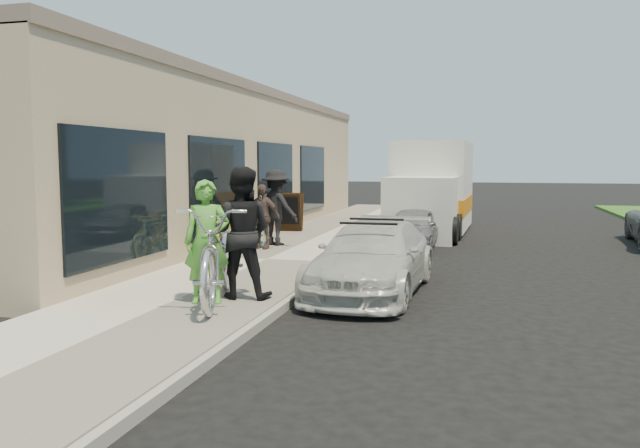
# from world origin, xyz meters

# --- Properties ---
(ground) EXTENTS (120.00, 120.00, 0.00)m
(ground) POSITION_xyz_m (0.00, 0.00, 0.00)
(ground) COLOR black
(ground) RESTS_ON ground
(sidewalk) EXTENTS (3.00, 34.00, 0.15)m
(sidewalk) POSITION_xyz_m (-2.00, 3.00, 0.07)
(sidewalk) COLOR #BAB4A7
(sidewalk) RESTS_ON ground
(curb) EXTENTS (0.12, 34.00, 0.13)m
(curb) POSITION_xyz_m (-0.45, 3.00, 0.07)
(curb) COLOR gray
(curb) RESTS_ON ground
(storefront) EXTENTS (3.60, 20.00, 4.22)m
(storefront) POSITION_xyz_m (-5.24, 7.99, 2.12)
(storefront) COLOR tan
(storefront) RESTS_ON ground
(bike_rack) EXTENTS (0.30, 0.64, 0.97)m
(bike_rack) POSITION_xyz_m (-2.90, 3.32, 0.73)
(bike_rack) COLOR black
(bike_rack) RESTS_ON sidewalk
(sandwich_board) EXTENTS (0.73, 0.74, 1.10)m
(sandwich_board) POSITION_xyz_m (-3.10, 8.17, 0.71)
(sandwich_board) COLOR black
(sandwich_board) RESTS_ON sidewalk
(sedan_white) EXTENTS (1.83, 4.09, 1.20)m
(sedan_white) POSITION_xyz_m (0.59, 0.92, 0.58)
(sedan_white) COLOR beige
(sedan_white) RESTS_ON ground
(sedan_silver) EXTENTS (1.32, 3.06, 1.03)m
(sedan_silver) POSITION_xyz_m (0.63, 6.48, 0.51)
(sedan_silver) COLOR gray
(sedan_silver) RESTS_ON ground
(moving_truck) EXTENTS (2.35, 5.72, 2.77)m
(moving_truck) POSITION_xyz_m (0.79, 10.15, 1.23)
(moving_truck) COLOR silver
(moving_truck) RESTS_ON ground
(tandem_bike) EXTENTS (1.63, 2.82, 1.40)m
(tandem_bike) POSITION_xyz_m (-1.31, -0.95, 0.85)
(tandem_bike) COLOR silver
(tandem_bike) RESTS_ON sidewalk
(woman_rider) EXTENTS (0.74, 0.60, 1.76)m
(woman_rider) POSITION_xyz_m (-1.46, -1.05, 1.03)
(woman_rider) COLOR #4FA135
(woman_rider) RESTS_ON sidewalk
(man_standing) EXTENTS (1.03, 0.84, 1.94)m
(man_standing) POSITION_xyz_m (-1.12, -0.59, 1.12)
(man_standing) COLOR black
(man_standing) RESTS_ON sidewalk
(cruiser_bike_a) EXTENTS (0.80, 1.60, 0.92)m
(cruiser_bike_a) POSITION_xyz_m (-2.80, 2.27, 0.61)
(cruiser_bike_a) COLOR #91D8BE
(cruiser_bike_a) RESTS_ON sidewalk
(cruiser_bike_b) EXTENTS (1.14, 1.80, 0.89)m
(cruiser_bike_b) POSITION_xyz_m (-2.96, 4.06, 0.60)
(cruiser_bike_b) COLOR #91D8BE
(cruiser_bike_b) RESTS_ON sidewalk
(cruiser_bike_c) EXTENTS (0.48, 1.64, 0.98)m
(cruiser_bike_c) POSITION_xyz_m (-2.64, 2.38, 0.64)
(cruiser_bike_c) COLOR gold
(cruiser_bike_c) RESTS_ON sidewalk
(bystander_a) EXTENTS (1.34, 1.03, 1.83)m
(bystander_a) POSITION_xyz_m (-2.51, 5.13, 1.07)
(bystander_a) COLOR black
(bystander_a) RESTS_ON sidewalk
(bystander_b) EXTENTS (0.90, 0.42, 1.50)m
(bystander_b) POSITION_xyz_m (-2.64, 4.46, 0.90)
(bystander_b) COLOR #4F3D38
(bystander_b) RESTS_ON sidewalk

